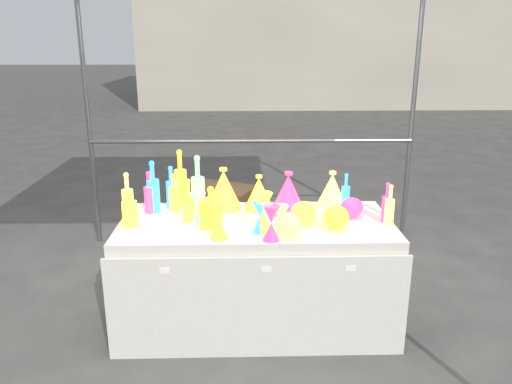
{
  "coord_description": "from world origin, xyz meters",
  "views": [
    {
      "loc": [
        -0.08,
        -3.11,
        1.89
      ],
      "look_at": [
        0.0,
        0.0,
        0.95
      ],
      "focal_mm": 35.0,
      "sensor_mm": 36.0,
      "label": 1
    }
  ],
  "objects_px": {
    "cardboard_box_closed": "(224,207)",
    "bottle_0": "(174,193)",
    "hourglass_0": "(219,221)",
    "display_table": "(256,273)",
    "globe_0": "(304,214)",
    "decanter_0": "(130,208)",
    "lampshade_0": "(224,188)"
  },
  "relations": [
    {
      "from": "bottle_0",
      "to": "decanter_0",
      "type": "xyz_separation_m",
      "value": [
        -0.25,
        -0.29,
        -0.01
      ]
    },
    {
      "from": "display_table",
      "to": "cardboard_box_closed",
      "type": "xyz_separation_m",
      "value": [
        -0.29,
        1.86,
        -0.15
      ]
    },
    {
      "from": "decanter_0",
      "to": "hourglass_0",
      "type": "distance_m",
      "value": 0.63
    },
    {
      "from": "decanter_0",
      "to": "globe_0",
      "type": "height_order",
      "value": "decanter_0"
    },
    {
      "from": "decanter_0",
      "to": "hourglass_0",
      "type": "bearing_deg",
      "value": -35.15
    },
    {
      "from": "bottle_0",
      "to": "hourglass_0",
      "type": "height_order",
      "value": "bottle_0"
    },
    {
      "from": "bottle_0",
      "to": "decanter_0",
      "type": "height_order",
      "value": "bottle_0"
    },
    {
      "from": "decanter_0",
      "to": "lampshade_0",
      "type": "height_order",
      "value": "lampshade_0"
    },
    {
      "from": "bottle_0",
      "to": "lampshade_0",
      "type": "bearing_deg",
      "value": 9.98
    },
    {
      "from": "bottle_0",
      "to": "hourglass_0",
      "type": "relative_size",
      "value": 1.2
    },
    {
      "from": "cardboard_box_closed",
      "to": "decanter_0",
      "type": "distance_m",
      "value": 2.09
    },
    {
      "from": "cardboard_box_closed",
      "to": "lampshade_0",
      "type": "xyz_separation_m",
      "value": [
        0.07,
        -1.57,
        0.68
      ]
    },
    {
      "from": "hourglass_0",
      "to": "globe_0",
      "type": "bearing_deg",
      "value": 23.14
    },
    {
      "from": "hourglass_0",
      "to": "lampshade_0",
      "type": "bearing_deg",
      "value": 89.09
    },
    {
      "from": "decanter_0",
      "to": "lampshade_0",
      "type": "relative_size",
      "value": 0.84
    },
    {
      "from": "decanter_0",
      "to": "hourglass_0",
      "type": "xyz_separation_m",
      "value": [
        0.58,
        -0.23,
        -0.01
      ]
    },
    {
      "from": "display_table",
      "to": "bottle_0",
      "type": "xyz_separation_m",
      "value": [
        -0.57,
        0.23,
        0.51
      ]
    },
    {
      "from": "cardboard_box_closed",
      "to": "bottle_0",
      "type": "height_order",
      "value": "bottle_0"
    },
    {
      "from": "display_table",
      "to": "lampshade_0",
      "type": "distance_m",
      "value": 0.64
    },
    {
      "from": "decanter_0",
      "to": "globe_0",
      "type": "xyz_separation_m",
      "value": [
        1.12,
        -0.0,
        -0.05
      ]
    },
    {
      "from": "display_table",
      "to": "globe_0",
      "type": "bearing_deg",
      "value": -11.11
    },
    {
      "from": "display_table",
      "to": "decanter_0",
      "type": "bearing_deg",
      "value": -175.93
    },
    {
      "from": "cardboard_box_closed",
      "to": "lampshade_0",
      "type": "height_order",
      "value": "lampshade_0"
    },
    {
      "from": "cardboard_box_closed",
      "to": "bottle_0",
      "type": "relative_size",
      "value": 2.26
    },
    {
      "from": "display_table",
      "to": "decanter_0",
      "type": "height_order",
      "value": "decanter_0"
    },
    {
      "from": "bottle_0",
      "to": "lampshade_0",
      "type": "xyz_separation_m",
      "value": [
        0.34,
        0.06,
        0.01
      ]
    },
    {
      "from": "cardboard_box_closed",
      "to": "bottle_0",
      "type": "bearing_deg",
      "value": -75.34
    },
    {
      "from": "decanter_0",
      "to": "bottle_0",
      "type": "bearing_deg",
      "value": 36.12
    },
    {
      "from": "hourglass_0",
      "to": "globe_0",
      "type": "height_order",
      "value": "hourglass_0"
    },
    {
      "from": "cardboard_box_closed",
      "to": "decanter_0",
      "type": "bearing_deg",
      "value": -80.96
    },
    {
      "from": "cardboard_box_closed",
      "to": "globe_0",
      "type": "xyz_separation_m",
      "value": [
        0.6,
        -1.92,
        0.6
      ]
    },
    {
      "from": "display_table",
      "to": "cardboard_box_closed",
      "type": "height_order",
      "value": "display_table"
    }
  ]
}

